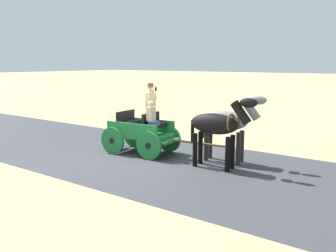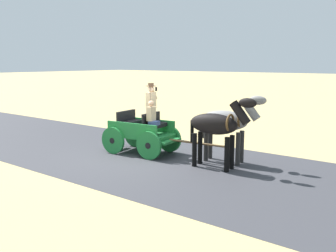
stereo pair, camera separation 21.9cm
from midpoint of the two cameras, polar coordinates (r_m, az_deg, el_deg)
ground_plane at (r=12.94m, az=-5.07°, el=-4.71°), size 200.00×200.00×0.00m
road_surface at (r=12.94m, az=-5.07°, el=-4.69°), size 6.39×160.00×0.01m
horse_drawn_carriage at (r=13.28m, az=-4.33°, el=-0.72°), size 1.63×4.52×2.50m
horse_near_side at (r=12.11m, az=8.60°, el=0.62°), size 0.77×2.15×2.21m
horse_off_side at (r=11.36m, az=7.01°, el=0.06°), size 0.67×2.14×2.21m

